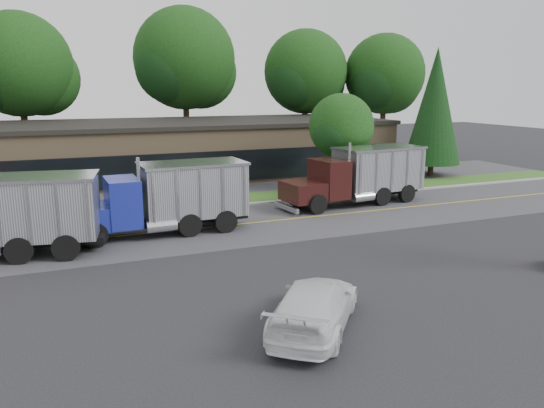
{
  "coord_description": "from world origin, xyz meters",
  "views": [
    {
      "loc": [
        -7.71,
        -16.13,
        6.93
      ],
      "look_at": [
        1.08,
        5.37,
        1.8
      ],
      "focal_mm": 35.0,
      "sensor_mm": 36.0,
      "label": 1
    }
  ],
  "objects_px": {
    "dump_truck_red": "(6,214)",
    "dump_truck_maroon": "(362,174)",
    "dump_truck_blue": "(169,196)",
    "rally_car": "(314,305)"
  },
  "relations": [
    {
      "from": "dump_truck_red",
      "to": "dump_truck_maroon",
      "type": "distance_m",
      "value": 19.4
    },
    {
      "from": "dump_truck_red",
      "to": "rally_car",
      "type": "height_order",
      "value": "dump_truck_red"
    },
    {
      "from": "rally_car",
      "to": "dump_truck_red",
      "type": "bearing_deg",
      "value": -12.48
    },
    {
      "from": "dump_truck_red",
      "to": "rally_car",
      "type": "distance_m",
      "value": 14.0
    },
    {
      "from": "dump_truck_maroon",
      "to": "rally_car",
      "type": "distance_m",
      "value": 17.71
    },
    {
      "from": "dump_truck_maroon",
      "to": "rally_car",
      "type": "relative_size",
      "value": 1.89
    },
    {
      "from": "dump_truck_red",
      "to": "dump_truck_maroon",
      "type": "relative_size",
      "value": 0.93
    },
    {
      "from": "dump_truck_blue",
      "to": "dump_truck_maroon",
      "type": "height_order",
      "value": "same"
    },
    {
      "from": "dump_truck_red",
      "to": "dump_truck_blue",
      "type": "relative_size",
      "value": 1.01
    },
    {
      "from": "rally_car",
      "to": "dump_truck_maroon",
      "type": "bearing_deg",
      "value": -87.11
    }
  ]
}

